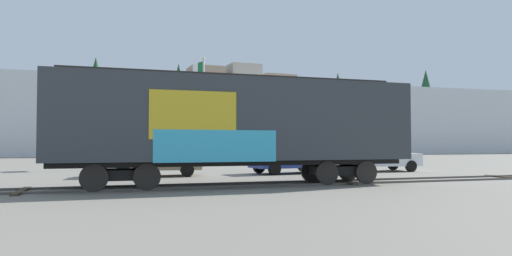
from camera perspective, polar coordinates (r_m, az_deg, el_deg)
The scene contains 8 objects.
ground_plane at distance 17.41m, azimuth -1.01°, elevation -7.18°, with size 260.00×260.00×0.00m, color slate.
track at distance 17.57m, azimuth 0.66°, elevation -7.01°, with size 60.01×2.78×0.08m.
freight_car at distance 17.24m, azimuth -2.35°, elevation 0.72°, with size 13.45×2.87×4.21m.
flagpole at distance 31.42m, azimuth -6.83°, elevation 3.97°, with size 0.61×1.49×7.45m.
hillside at distance 79.09m, azimuth -13.42°, elevation 0.68°, with size 149.32×40.12×14.38m.
parked_car_tan at distance 22.92m, azimuth -12.51°, elevation -3.72°, with size 4.50×2.27×1.71m.
parked_car_blue at distance 24.38m, azimuth 4.12°, elevation -3.79°, with size 4.31×2.48×1.62m.
parked_car_white at distance 27.04m, azimuth 14.74°, elevation -3.48°, with size 4.75×2.06×1.63m.
Camera 1 is at (-4.75, -16.68, 1.59)m, focal length 32.10 mm.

